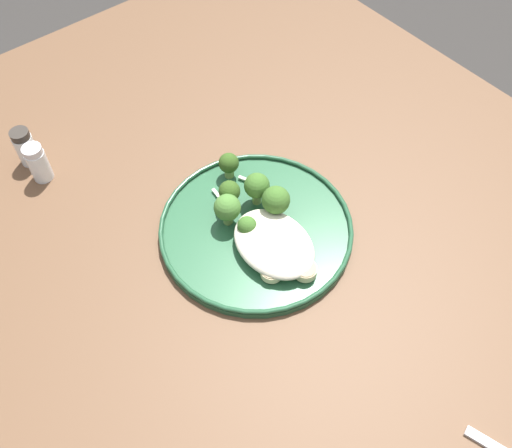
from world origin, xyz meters
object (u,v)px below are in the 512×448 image
at_px(seared_scallop_center_golden, 272,272).
at_px(salt_shaker, 38,163).
at_px(seared_scallop_large_seared, 272,246).
at_px(broccoli_floret_near_rim, 247,226).
at_px(broccoli_floret_split_head, 257,186).
at_px(pepper_shaker, 25,147).
at_px(dinner_plate, 256,229).
at_px(broccoli_floret_rear_charred, 276,201).
at_px(broccoli_floret_center_pile, 229,193).
at_px(seared_scallop_rear_pale, 305,270).
at_px(broccoli_floret_front_edge, 227,208).
at_px(seared_scallop_right_edge, 253,222).
at_px(broccoli_floret_right_tilted, 229,164).

distance_m(seared_scallop_center_golden, salt_shaker, 0.41).
relative_size(seared_scallop_large_seared, broccoli_floret_near_rim, 0.83).
bearing_deg(broccoli_floret_split_head, pepper_shaker, 36.83).
xyz_separation_m(salt_shaker, pepper_shaker, (0.04, 0.00, 0.00)).
xyz_separation_m(dinner_plate, broccoli_floret_near_rim, (-0.00, 0.02, 0.03)).
xyz_separation_m(broccoli_floret_rear_charred, broccoli_floret_center_pile, (0.06, 0.04, -0.01)).
xyz_separation_m(dinner_plate, broccoli_floret_rear_charred, (-0.00, -0.04, 0.04)).
bearing_deg(broccoli_floret_center_pile, pepper_shaker, 33.75).
height_order(seared_scallop_rear_pale, broccoli_floret_front_edge, broccoli_floret_front_edge).
distance_m(broccoli_floret_center_pile, broccoli_floret_front_edge, 0.03).
bearing_deg(seared_scallop_right_edge, broccoli_floret_rear_charred, -102.95).
relative_size(broccoli_floret_rear_charred, broccoli_floret_front_edge, 1.14).
bearing_deg(pepper_shaker, salt_shaker, 180.00).
xyz_separation_m(broccoli_floret_split_head, broccoli_floret_center_pile, (0.02, 0.04, -0.00)).
xyz_separation_m(seared_scallop_center_golden, seared_scallop_rear_pale, (-0.03, -0.04, 0.00)).
bearing_deg(seared_scallop_right_edge, broccoli_floret_near_rim, 117.54).
xyz_separation_m(seared_scallop_rear_pale, pepper_shaker, (0.45, 0.20, 0.01)).
distance_m(dinner_plate, pepper_shaker, 0.40).
bearing_deg(broccoli_floret_center_pile, broccoli_floret_near_rim, 166.40).
relative_size(seared_scallop_rear_pale, seared_scallop_right_edge, 1.23).
distance_m(seared_scallop_right_edge, broccoli_floret_rear_charred, 0.05).
relative_size(seared_scallop_right_edge, salt_shaker, 0.40).
distance_m(broccoli_floret_rear_charred, broccoli_floret_right_tilted, 0.11).
bearing_deg(broccoli_floret_rear_charred, broccoli_floret_right_tilted, 1.59).
distance_m(seared_scallop_rear_pale, seared_scallop_large_seared, 0.06).
height_order(broccoli_floret_near_rim, broccoli_floret_right_tilted, broccoli_floret_right_tilted).
bearing_deg(broccoli_floret_right_tilted, broccoli_floret_near_rim, 155.03).
xyz_separation_m(seared_scallop_center_golden, broccoli_floret_split_head, (0.12, -0.07, 0.03)).
xyz_separation_m(seared_scallop_rear_pale, broccoli_floret_split_head, (0.14, -0.03, 0.03)).
bearing_deg(seared_scallop_rear_pale, seared_scallop_right_edge, 2.01).
height_order(broccoli_floret_right_tilted, broccoli_floret_front_edge, broccoli_floret_front_edge).
distance_m(seared_scallop_center_golden, broccoli_floret_rear_charred, 0.11).
distance_m(dinner_plate, seared_scallop_rear_pale, 0.11).
bearing_deg(broccoli_floret_right_tilted, broccoli_floret_front_edge, 141.37).
bearing_deg(broccoli_floret_front_edge, seared_scallop_large_seared, -166.90).
height_order(seared_scallop_center_golden, broccoli_floret_split_head, broccoli_floret_split_head).
relative_size(seared_scallop_rear_pale, broccoli_floret_split_head, 0.57).
relative_size(broccoli_floret_split_head, broccoli_floret_front_edge, 1.05).
bearing_deg(salt_shaker, seared_scallop_large_seared, -151.12).
relative_size(broccoli_floret_near_rim, broccoli_floret_right_tilted, 0.90).
bearing_deg(seared_scallop_rear_pale, salt_shaker, 26.19).
bearing_deg(pepper_shaker, dinner_plate, -150.21).
distance_m(broccoli_floret_right_tilted, pepper_shaker, 0.33).
relative_size(seared_scallop_large_seared, salt_shaker, 0.51).
bearing_deg(seared_scallop_large_seared, pepper_shaker, 26.08).
bearing_deg(seared_scallop_right_edge, broccoli_floret_center_pile, 3.98).
bearing_deg(dinner_plate, seared_scallop_center_golden, 155.76).
relative_size(seared_scallop_center_golden, broccoli_floret_front_edge, 0.58).
bearing_deg(salt_shaker, broccoli_floret_rear_charred, -142.55).
bearing_deg(seared_scallop_right_edge, salt_shaker, 33.60).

